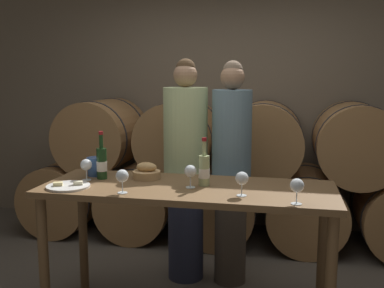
{
  "coord_description": "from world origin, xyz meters",
  "views": [
    {
      "loc": [
        0.59,
        -2.72,
        1.62
      ],
      "look_at": [
        0.0,
        0.14,
        1.17
      ],
      "focal_mm": 42.0,
      "sensor_mm": 36.0,
      "label": 1
    }
  ],
  "objects_px": {
    "person_right": "(231,171)",
    "blue_crock": "(96,166)",
    "cheese_plate": "(68,186)",
    "person_left": "(186,170)",
    "wine_glass_right": "(242,179)",
    "wine_bottle_red": "(102,163)",
    "bread_basket": "(147,172)",
    "wine_glass_center": "(190,172)",
    "wine_glass_far_right": "(297,186)",
    "wine_bottle_white": "(204,170)",
    "wine_glass_left": "(122,176)",
    "tasting_table": "(188,204)",
    "wine_glass_far_left": "(86,165)"
  },
  "relations": [
    {
      "from": "bread_basket",
      "to": "cheese_plate",
      "type": "bearing_deg",
      "value": -140.37
    },
    {
      "from": "person_left",
      "to": "blue_crock",
      "type": "height_order",
      "value": "person_left"
    },
    {
      "from": "person_right",
      "to": "wine_bottle_white",
      "type": "distance_m",
      "value": 0.62
    },
    {
      "from": "wine_bottle_red",
      "to": "wine_glass_right",
      "type": "relative_size",
      "value": 2.25
    },
    {
      "from": "tasting_table",
      "to": "person_left",
      "type": "distance_m",
      "value": 0.65
    },
    {
      "from": "blue_crock",
      "to": "wine_glass_right",
      "type": "bearing_deg",
      "value": -17.53
    },
    {
      "from": "person_left",
      "to": "wine_glass_center",
      "type": "distance_m",
      "value": 0.7
    },
    {
      "from": "cheese_plate",
      "to": "person_left",
      "type": "bearing_deg",
      "value": 54.79
    },
    {
      "from": "tasting_table",
      "to": "wine_glass_far_right",
      "type": "bearing_deg",
      "value": -22.33
    },
    {
      "from": "person_left",
      "to": "wine_glass_left",
      "type": "relative_size",
      "value": 12.04
    },
    {
      "from": "cheese_plate",
      "to": "wine_glass_left",
      "type": "bearing_deg",
      "value": -9.06
    },
    {
      "from": "wine_glass_right",
      "to": "wine_glass_far_right",
      "type": "xyz_separation_m",
      "value": [
        0.31,
        -0.11,
        0.0
      ]
    },
    {
      "from": "tasting_table",
      "to": "bread_basket",
      "type": "xyz_separation_m",
      "value": [
        -0.32,
        0.15,
        0.16
      ]
    },
    {
      "from": "wine_bottle_red",
      "to": "bread_basket",
      "type": "bearing_deg",
      "value": 14.13
    },
    {
      "from": "wine_bottle_white",
      "to": "person_right",
      "type": "bearing_deg",
      "value": 80.03
    },
    {
      "from": "person_left",
      "to": "wine_bottle_red",
      "type": "relative_size",
      "value": 5.34
    },
    {
      "from": "person_right",
      "to": "wine_glass_left",
      "type": "height_order",
      "value": "person_right"
    },
    {
      "from": "person_right",
      "to": "wine_bottle_red",
      "type": "distance_m",
      "value": 1.0
    },
    {
      "from": "wine_bottle_red",
      "to": "person_right",
      "type": "bearing_deg",
      "value": 34.01
    },
    {
      "from": "tasting_table",
      "to": "bread_basket",
      "type": "relative_size",
      "value": 9.75
    },
    {
      "from": "wine_glass_center",
      "to": "person_left",
      "type": "bearing_deg",
      "value": 105.01
    },
    {
      "from": "wine_glass_left",
      "to": "wine_glass_right",
      "type": "bearing_deg",
      "value": 6.69
    },
    {
      "from": "tasting_table",
      "to": "person_right",
      "type": "distance_m",
      "value": 0.67
    },
    {
      "from": "tasting_table",
      "to": "cheese_plate",
      "type": "xyz_separation_m",
      "value": [
        -0.73,
        -0.19,
        0.13
      ]
    },
    {
      "from": "person_right",
      "to": "bread_basket",
      "type": "xyz_separation_m",
      "value": [
        -0.52,
        -0.48,
        0.07
      ]
    },
    {
      "from": "wine_glass_far_left",
      "to": "wine_glass_left",
      "type": "xyz_separation_m",
      "value": [
        0.35,
        -0.27,
        0.0
      ]
    },
    {
      "from": "wine_bottle_white",
      "to": "wine_glass_right",
      "type": "xyz_separation_m",
      "value": [
        0.26,
        -0.2,
        -0.0
      ]
    },
    {
      "from": "blue_crock",
      "to": "wine_glass_right",
      "type": "height_order",
      "value": "wine_glass_right"
    },
    {
      "from": "tasting_table",
      "to": "wine_bottle_red",
      "type": "bearing_deg",
      "value": 172.71
    },
    {
      "from": "person_right",
      "to": "bread_basket",
      "type": "height_order",
      "value": "person_right"
    },
    {
      "from": "bread_basket",
      "to": "wine_glass_center",
      "type": "height_order",
      "value": "wine_glass_center"
    },
    {
      "from": "wine_glass_center",
      "to": "wine_glass_far_right",
      "type": "distance_m",
      "value": 0.69
    },
    {
      "from": "bread_basket",
      "to": "tasting_table",
      "type": "bearing_deg",
      "value": -25.4
    },
    {
      "from": "wine_bottle_red",
      "to": "wine_glass_far_left",
      "type": "relative_size",
      "value": 2.25
    },
    {
      "from": "wine_glass_center",
      "to": "wine_bottle_white",
      "type": "bearing_deg",
      "value": 43.38
    },
    {
      "from": "tasting_table",
      "to": "wine_glass_far_left",
      "type": "bearing_deg",
      "value": 178.54
    },
    {
      "from": "wine_glass_far_right",
      "to": "person_left",
      "type": "bearing_deg",
      "value": 132.25
    },
    {
      "from": "wine_bottle_white",
      "to": "wine_glass_center",
      "type": "xyz_separation_m",
      "value": [
        -0.07,
        -0.07,
        -0.0
      ]
    },
    {
      "from": "person_left",
      "to": "blue_crock",
      "type": "xyz_separation_m",
      "value": [
        -0.54,
        -0.46,
        0.1
      ]
    },
    {
      "from": "blue_crock",
      "to": "wine_glass_center",
      "type": "distance_m",
      "value": 0.75
    },
    {
      "from": "wine_glass_left",
      "to": "wine_glass_far_right",
      "type": "relative_size",
      "value": 1.0
    },
    {
      "from": "bread_basket",
      "to": "person_right",
      "type": "bearing_deg",
      "value": 42.31
    },
    {
      "from": "tasting_table",
      "to": "wine_bottle_white",
      "type": "height_order",
      "value": "wine_bottle_white"
    },
    {
      "from": "cheese_plate",
      "to": "wine_glass_right",
      "type": "relative_size",
      "value": 1.88
    },
    {
      "from": "wine_bottle_red",
      "to": "wine_bottle_white",
      "type": "relative_size",
      "value": 1.05
    },
    {
      "from": "wine_glass_far_left",
      "to": "wine_glass_far_right",
      "type": "xyz_separation_m",
      "value": [
        1.37,
        -0.29,
        0.0
      ]
    },
    {
      "from": "wine_bottle_red",
      "to": "wine_glass_left",
      "type": "height_order",
      "value": "wine_bottle_red"
    },
    {
      "from": "person_right",
      "to": "wine_glass_center",
      "type": "distance_m",
      "value": 0.7
    },
    {
      "from": "wine_bottle_red",
      "to": "wine_bottle_white",
      "type": "xyz_separation_m",
      "value": [
        0.71,
        -0.04,
        -0.01
      ]
    },
    {
      "from": "person_right",
      "to": "blue_crock",
      "type": "height_order",
      "value": "person_right"
    }
  ]
}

